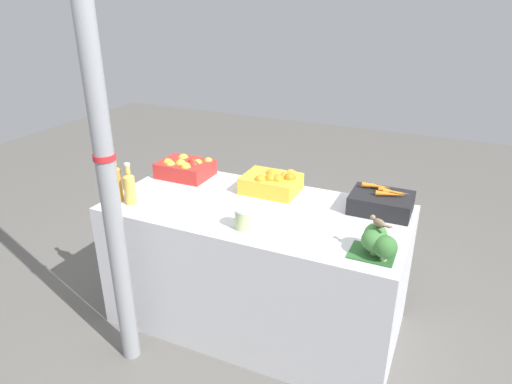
% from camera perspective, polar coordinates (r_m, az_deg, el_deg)
% --- Properties ---
extents(ground_plane, '(10.00, 10.00, 0.00)m').
position_cam_1_polar(ground_plane, '(3.21, -0.00, -15.53)').
color(ground_plane, '#605E59').
extents(market_table, '(1.81, 0.87, 0.84)m').
position_cam_1_polar(market_table, '(2.96, -0.00, -9.24)').
color(market_table, silver).
rests_on(market_table, ground_plane).
extents(support_pole, '(0.11, 0.11, 2.32)m').
position_cam_1_polar(support_pole, '(2.45, -18.09, 1.67)').
color(support_pole, gray).
rests_on(support_pole, ground_plane).
extents(apple_crate, '(0.35, 0.27, 0.14)m').
position_cam_1_polar(apple_crate, '(3.23, -8.83, 3.02)').
color(apple_crate, red).
rests_on(apple_crate, market_table).
extents(orange_crate, '(0.35, 0.27, 0.15)m').
position_cam_1_polar(orange_crate, '(2.94, 2.19, 1.24)').
color(orange_crate, gold).
rests_on(orange_crate, market_table).
extents(carrot_crate, '(0.35, 0.27, 0.14)m').
position_cam_1_polar(carrot_crate, '(2.78, 15.43, -1.21)').
color(carrot_crate, black).
rests_on(carrot_crate, market_table).
extents(broccoli_pile, '(0.23, 0.20, 0.15)m').
position_cam_1_polar(broccoli_pile, '(2.31, 14.96, -5.98)').
color(broccoli_pile, '#2D602D').
rests_on(broccoli_pile, market_table).
extents(juice_bottle_amber, '(0.07, 0.07, 0.30)m').
position_cam_1_polar(juice_bottle_amber, '(2.92, -17.03, 1.20)').
color(juice_bottle_amber, gold).
rests_on(juice_bottle_amber, market_table).
extents(juice_bottle_golden, '(0.07, 0.07, 0.26)m').
position_cam_1_polar(juice_bottle_golden, '(2.87, -15.53, 0.60)').
color(juice_bottle_golden, gold).
rests_on(juice_bottle_golden, market_table).
extents(pickle_jar, '(0.10, 0.10, 0.12)m').
position_cam_1_polar(pickle_jar, '(2.49, -1.59, -3.32)').
color(pickle_jar, '#B2C684').
rests_on(pickle_jar, market_table).
extents(sparrow_bird, '(0.12, 0.08, 0.05)m').
position_cam_1_polar(sparrow_bird, '(2.27, 15.07, -3.67)').
color(sparrow_bird, '#4C3D2D').
rests_on(sparrow_bird, broccoli_pile).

